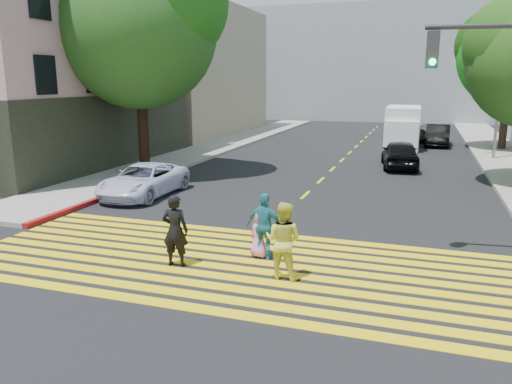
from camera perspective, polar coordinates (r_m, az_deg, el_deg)
The scene contains 19 objects.
ground at distance 11.02m, azimuth -5.02°, elevation -10.41°, with size 120.00×120.00×0.00m, color black.
sidewalk_left at distance 33.99m, azimuth -3.49°, elevation 5.50°, with size 3.00×40.00×0.15m, color gray.
curb_red at distance 19.29m, azimuth -16.87°, elevation -0.54°, with size 0.20×8.00×0.16m, color maroon.
crosswalk at distance 12.11m, azimuth -2.61°, elevation -8.16°, with size 13.40×5.30×0.01m.
lane_line at distance 32.33m, azimuth 11.03°, elevation 4.80°, with size 0.12×34.40×0.01m.
building_left_pink at distance 29.27m, azimuth -25.52°, elevation 12.00°, with size 12.10×14.10×11.00m.
building_left_tan at distance 42.36m, azimuth -10.17°, elevation 13.43°, with size 12.00×16.00×10.00m, color tan.
backdrop_block at distance 57.45m, azimuth 14.78°, elevation 13.97°, with size 30.00×8.00×12.00m, color gray.
tree_left at distance 24.00m, azimuth -13.10°, elevation 18.60°, with size 8.41×7.86×10.26m.
pedestrian_man at distance 11.89m, azimuth -9.22°, elevation -4.36°, with size 0.63×0.41×1.72m, color black.
pedestrian_woman at distance 11.03m, azimuth 3.11°, elevation -5.54°, with size 0.84×0.66×1.74m, color #D7D94C.
pedestrian_child at distance 12.38m, azimuth 0.40°, elevation -4.75°, with size 0.59×0.39×1.21m, color #E683C7.
pedestrian_extra at distance 12.20m, azimuth 1.04°, elevation -3.93°, with size 0.97×0.40×1.65m, color teal.
white_sedan at distance 19.35m, azimuth -12.71°, elevation 1.32°, with size 2.00×4.34×1.21m, color silver.
dark_car_near at distance 25.94m, azimuth 16.13°, elevation 4.20°, with size 1.67×4.15×1.41m, color black.
silver_car at distance 38.64m, azimuth 17.64°, elevation 6.65°, with size 1.81×4.45×1.29m, color #ACAFB3.
dark_car_parked at distance 35.72m, azimuth 20.05°, elevation 6.13°, with size 1.49×4.27×1.41m, color black.
white_van at distance 33.98m, azimuth 16.40°, elevation 6.99°, with size 2.18×5.58×2.62m.
street_lamp at distance 29.95m, azimuth 26.02°, elevation 12.81°, with size 1.98×0.22×8.76m.
Camera 1 is at (4.09, -9.28, 4.32)m, focal length 35.00 mm.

